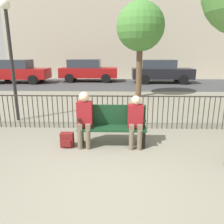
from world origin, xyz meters
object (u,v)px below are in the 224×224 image
Objects in this scene: parked_car_1 at (161,71)px; tree_0 at (140,27)px; seated_person_1 at (135,119)px; lamp_post at (10,43)px; seated_person_0 at (85,116)px; parked_car_0 at (88,70)px; backpack at (67,140)px; parked_car_2 at (17,71)px; park_bench at (112,124)px.

tree_0 is at bearing -111.70° from parked_car_1.
lamp_post is (-3.58, 1.95, 1.69)m from seated_person_1.
seated_person_0 is 11.68m from parked_car_1.
tree_0 is at bearing -60.19° from parked_car_0.
lamp_post reaches higher than parked_car_0.
backpack is 0.08× the size of parked_car_1.
seated_person_0 is 11.83m from parked_car_0.
parked_car_1 is (5.28, -0.67, 0.00)m from parked_car_0.
lamp_post is 0.84× the size of parked_car_2.
seated_person_1 is 0.28× the size of parked_car_1.
parked_car_1 is 1.00× the size of parked_car_2.
parked_car_0 is 1.00× the size of parked_car_2.
seated_person_0 is 1.14m from seated_person_1.
parked_car_1 is 10.16m from parked_car_2.
tree_0 reaches higher than seated_person_1.
lamp_post is 9.95m from parked_car_0.
backpack is 12.43m from parked_car_2.
lamp_post is at bearing 149.24° from park_bench.
lamp_post reaches higher than parked_car_2.
parked_car_1 is at bearing 1.58° from parked_car_2.
seated_person_0 is 0.68m from backpack.
lamp_post is at bearing -135.79° from tree_0.
seated_person_0 is at bearing 179.77° from seated_person_1.
seated_person_1 is 6.56m from tree_0.
park_bench is at bearing -106.01° from parked_car_1.
backpack is 0.08× the size of tree_0.
parked_car_2 is (-4.87, -0.95, 0.00)m from parked_car_0.
parked_car_1 is at bearing 69.54° from backpack.
parked_car_1 is (3.75, 11.06, 0.13)m from seated_person_0.
park_bench is at bearing -56.64° from parked_car_2.
lamp_post is (-3.06, 1.82, 1.86)m from park_bench.
parked_car_0 is 5.33m from parked_car_1.
tree_0 reaches higher than park_bench.
seated_person_1 is 1.62m from backpack.
tree_0 is 1.23× the size of lamp_post.
parked_car_1 reaches higher than seated_person_1.
lamp_post is 11.13m from parked_car_1.
seated_person_0 is at bearing -106.15° from tree_0.
seated_person_0 is at bearing -108.73° from parked_car_1.
seated_person_1 is 3.52× the size of backpack.
park_bench is at bearing -100.85° from tree_0.
parked_car_0 is (-3.28, 5.72, -2.36)m from tree_0.
parked_car_1 is at bearing -7.20° from parked_car_0.
backpack is at bearing -109.42° from tree_0.
parked_car_0 is at bearing 100.47° from park_bench.
seated_person_0 is (-0.61, -0.12, 0.22)m from park_bench.
lamp_post is at bearing 141.51° from seated_person_0.
tree_0 is at bearing 70.58° from backpack.
parked_car_2 is at bearing 118.92° from backpack.
parked_car_2 is at bearing 114.13° from lamp_post.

